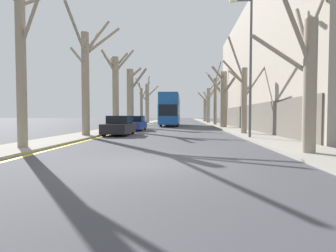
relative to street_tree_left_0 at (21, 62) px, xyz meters
name	(u,v)px	position (x,y,z in m)	size (l,w,h in m)	color
ground_plane	(147,164)	(5.79, -2.95, -3.74)	(300.00, 300.00, 0.00)	#424247
sidewalk_left	(152,122)	(-0.32, 47.05, -3.68)	(2.55, 120.00, 0.12)	gray
sidewalk_right	(207,122)	(11.91, 47.05, -3.68)	(2.55, 120.00, 0.12)	gray
building_facade_right	(294,68)	(18.17, 17.07, 2.67)	(10.08, 31.86, 12.84)	#9E9384
kerb_line_stripe	(159,122)	(1.13, 47.05, -3.74)	(0.24, 120.00, 0.01)	yellow
street_tree_left_0	(21,62)	(0.00, 0.00, 0.00)	(2.93, 4.26, 8.46)	gray
street_tree_left_1	(86,75)	(0.13, 7.02, 0.51)	(3.88, 4.90, 8.44)	gray
street_tree_left_2	(116,88)	(0.01, 15.18, 0.45)	(2.91, 2.65, 8.34)	gray
street_tree_left_3	(131,96)	(0.04, 22.35, 0.23)	(2.88, 2.79, 7.78)	gray
street_tree_left_4	(141,103)	(0.13, 30.09, -0.35)	(2.43, 3.62, 7.35)	gray
street_tree_left_5	(147,102)	(-0.04, 37.88, 0.26)	(3.73, 2.11, 9.06)	gray
street_tree_right_0	(307,73)	(11.43, -0.78, -0.72)	(3.47, 3.29, 6.75)	gray
street_tree_right_1	(244,95)	(11.44, 9.70, -0.71)	(3.64, 2.60, 7.17)	gray
street_tree_right_2	(223,97)	(11.45, 20.53, -0.08)	(2.82, 4.07, 7.21)	gray
street_tree_right_3	(215,97)	(11.70, 30.29, 0.54)	(3.76, 4.85, 9.44)	gray
street_tree_right_4	(209,103)	(11.53, 40.27, 0.17)	(4.55, 2.64, 9.09)	gray
street_tree_right_5	(205,109)	(11.67, 50.74, -0.72)	(1.59, 2.91, 6.90)	gray
double_decker_bus	(170,109)	(4.88, 26.90, -1.26)	(2.54, 11.74, 4.38)	#19519E
parked_car_0	(119,126)	(2.00, 8.71, -3.05)	(1.79, 4.04, 1.46)	black
parked_car_1	(135,123)	(2.00, 15.14, -3.06)	(1.75, 4.46, 1.44)	navy
lamp_post	(249,62)	(10.93, 5.92, 1.09)	(1.40, 0.20, 8.73)	#4C4F54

